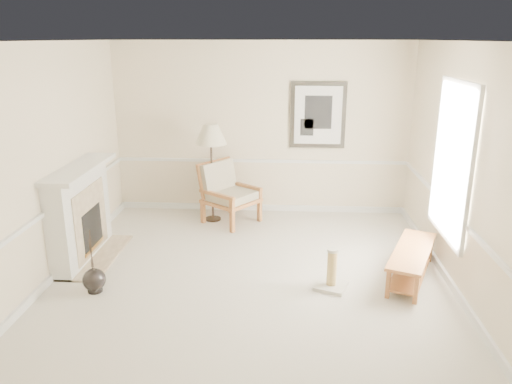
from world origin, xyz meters
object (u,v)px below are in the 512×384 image
(floor_lamp, at_px, (211,137))
(scratching_post, at_px, (332,276))
(armchair, at_px, (226,190))
(floor_vase, at_px, (94,280))
(bench, at_px, (412,259))

(floor_lamp, distance_m, scratching_post, 3.16)
(armchair, bearing_deg, floor_vase, -170.01)
(bench, xyz_separation_m, scratching_post, (-1.03, -0.32, -0.10))
(floor_vase, height_order, armchair, armchair)
(armchair, xyz_separation_m, floor_lamp, (-0.23, 0.02, 0.88))
(floor_vase, bearing_deg, floor_lamp, 67.35)
(floor_vase, xyz_separation_m, bench, (3.88, 0.59, 0.12))
(scratching_post, bearing_deg, floor_lamp, 128.15)
(floor_vase, distance_m, floor_lamp, 3.04)
(floor_lamp, distance_m, bench, 3.62)
(floor_lamp, relative_size, scratching_post, 3.14)
(floor_lamp, height_order, scratching_post, floor_lamp)
(armchair, bearing_deg, bench, -89.91)
(floor_vase, relative_size, scratching_post, 1.57)
(armchair, bearing_deg, floor_lamp, 122.97)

